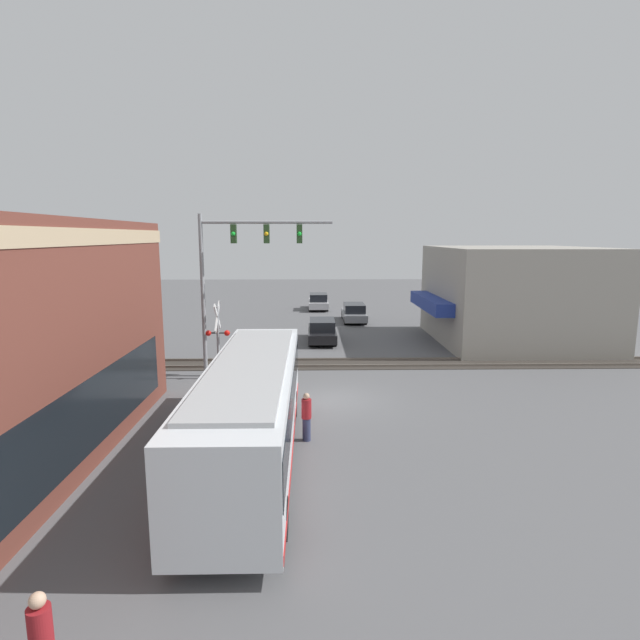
# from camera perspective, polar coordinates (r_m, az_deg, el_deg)

# --- Properties ---
(ground_plane) EXTENTS (120.00, 120.00, 0.00)m
(ground_plane) POSITION_cam_1_polar(r_m,az_deg,el_deg) (21.71, 1.52, -9.05)
(ground_plane) COLOR #565659
(shop_building) EXTENTS (10.64, 10.93, 6.23)m
(shop_building) POSITION_cam_1_polar(r_m,az_deg,el_deg) (35.13, 21.15, 2.68)
(shop_building) COLOR gray
(shop_building) RESTS_ON ground
(city_bus) EXTENTS (11.94, 2.59, 3.18)m
(city_bus) POSITION_cam_1_polar(r_m,az_deg,el_deg) (15.74, -7.83, -9.72)
(city_bus) COLOR silver
(city_bus) RESTS_ON ground
(traffic_signal_gantry) EXTENTS (0.42, 6.42, 7.99)m
(traffic_signal_gantry) POSITION_cam_1_polar(r_m,az_deg,el_deg) (24.58, -9.34, 6.85)
(traffic_signal_gantry) COLOR gray
(traffic_signal_gantry) RESTS_ON ground
(crossing_signal) EXTENTS (1.41, 1.18, 3.81)m
(crossing_signal) POSITION_cam_1_polar(r_m,az_deg,el_deg) (24.64, -11.60, -1.47)
(crossing_signal) COLOR gray
(crossing_signal) RESTS_ON ground
(rail_track_near) EXTENTS (2.60, 60.00, 0.15)m
(rail_track_near) POSITION_cam_1_polar(r_m,az_deg,el_deg) (27.45, 0.95, -4.99)
(rail_track_near) COLOR #332D28
(rail_track_near) RESTS_ON ground
(parked_car_black) EXTENTS (4.65, 1.82, 1.52)m
(parked_car_black) POSITION_cam_1_polar(r_m,az_deg,el_deg) (32.98, 0.24, -1.31)
(parked_car_black) COLOR black
(parked_car_black) RESTS_ON ground
(parked_car_grey) EXTENTS (4.73, 1.82, 1.51)m
(parked_car_grey) POSITION_cam_1_polar(r_m,az_deg,el_deg) (40.84, 3.91, 0.78)
(parked_car_grey) COLOR slate
(parked_car_grey) RESTS_ON ground
(parked_car_silver) EXTENTS (4.37, 1.82, 1.54)m
(parked_car_silver) POSITION_cam_1_polar(r_m,az_deg,el_deg) (47.54, -0.19, 2.06)
(parked_car_silver) COLOR #B7B7BC
(parked_car_silver) RESTS_ON ground
(pedestrian_near_bus) EXTENTS (0.34, 0.34, 1.69)m
(pedestrian_near_bus) POSITION_cam_1_polar(r_m,az_deg,el_deg) (17.31, -1.55, -10.96)
(pedestrian_near_bus) COLOR #2D3351
(pedestrian_near_bus) RESTS_ON ground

